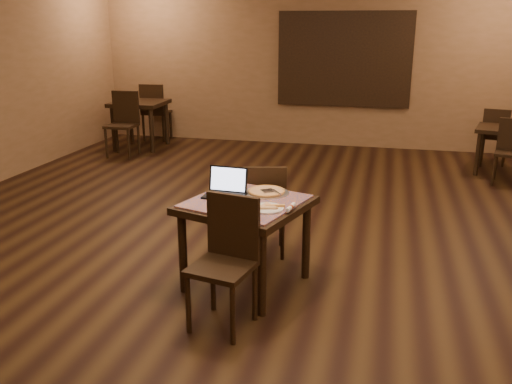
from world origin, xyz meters
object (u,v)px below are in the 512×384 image
(pizza_pan, at_px, (266,192))
(other_table_a, at_px, (503,135))
(other_table_b_chair_far, at_px, (155,109))
(other_table_a_chair_far, at_px, (495,133))
(laptop, at_px, (226,188))
(other_table_b_chair_near, at_px, (124,120))
(other_table_a_chair_near, at_px, (511,148))
(other_table_b, at_px, (140,109))
(chair_main_far, at_px, (265,205))
(tiled_table, at_px, (246,212))
(chair_main_near, at_px, (227,254))

(pizza_pan, distance_m, other_table_a, 4.97)
(other_table_b_chair_far, bearing_deg, other_table_a_chair_far, 173.88)
(laptop, xyz_separation_m, other_table_b_chair_near, (-3.02, 4.06, -0.22))
(other_table_a_chair_near, xyz_separation_m, other_table_b, (-6.02, 0.89, 0.19))
(chair_main_far, xyz_separation_m, other_table_a, (2.76, 3.81, 0.06))
(tiled_table, relative_size, other_table_b_chair_near, 1.07)
(tiled_table, height_order, other_table_a_chair_near, other_table_a_chair_near)
(chair_main_far, height_order, other_table_a_chair_near, chair_main_far)
(chair_main_far, height_order, other_table_b, chair_main_far)
(pizza_pan, bearing_deg, other_table_b, 126.26)
(tiled_table, bearing_deg, other_table_b_chair_far, 138.06)
(chair_main_far, xyz_separation_m, laptop, (-0.22, -0.52, 0.31))
(other_table_a_chair_near, xyz_separation_m, other_table_b_chair_near, (-6.02, 0.26, 0.10))
(chair_main_far, bearing_deg, other_table_a, -139.23)
(chair_main_far, relative_size, other_table_a, 1.03)
(pizza_pan, xyz_separation_m, other_table_b_chair_near, (-3.34, 3.93, -0.16))
(chair_main_far, relative_size, other_table_b_chair_far, 0.85)
(laptop, xyz_separation_m, other_table_a, (2.98, 4.33, -0.25))
(other_table_a, distance_m, other_table_b_chair_near, 6.01)
(other_table_a, relative_size, other_table_b_chair_far, 0.83)
(pizza_pan, distance_m, other_table_a_chair_near, 4.55)
(tiled_table, height_order, pizza_pan, pizza_pan)
(other_table_b, bearing_deg, chair_main_near, -60.73)
(chair_main_far, xyz_separation_m, pizza_pan, (0.10, -0.38, 0.25))
(tiled_table, bearing_deg, chair_main_far, 105.66)
(chair_main_near, relative_size, laptop, 2.77)
(other_table_a_chair_far, bearing_deg, other_table_b, 14.81)
(tiled_table, height_order, other_table_a_chair_far, other_table_a_chair_far)
(laptop, bearing_deg, other_table_a_chair_near, 55.12)
(other_table_b_chair_far, bearing_deg, chair_main_near, 116.55)
(laptop, distance_m, other_table_a_chair_near, 4.85)
(chair_main_near, xyz_separation_m, other_table_b_chair_far, (-3.24, 6.04, 0.06))
(other_table_a_chair_far, bearing_deg, chair_main_near, 77.07)
(chair_main_near, height_order, other_table_a_chair_near, chair_main_near)
(other_table_a_chair_near, distance_m, other_table_a_chair_far, 1.05)
(chair_main_far, relative_size, other_table_b, 1.00)
(chair_main_near, bearing_deg, other_table_a, 72.73)
(tiled_table, relative_size, laptop, 3.28)
(other_table_a, bearing_deg, tiled_table, -108.80)
(pizza_pan, relative_size, other_table_b_chair_near, 0.36)
(pizza_pan, xyz_separation_m, other_table_a_chair_far, (2.64, 4.71, -0.26))
(tiled_table, distance_m, laptop, 0.28)
(chair_main_far, distance_m, other_table_a_chair_far, 5.13)
(other_table_a_chair_far, relative_size, other_table_b, 0.98)
(other_table_b_chair_near, bearing_deg, laptop, -54.97)
(chair_main_near, bearing_deg, other_table_b, 132.32)
(laptop, height_order, other_table_b_chair_near, other_table_b_chair_near)
(chair_main_far, bearing_deg, other_table_a_chair_near, -143.53)
(laptop, bearing_deg, other_table_a_chair_far, 61.97)
(chair_main_far, bearing_deg, tiled_table, 75.00)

